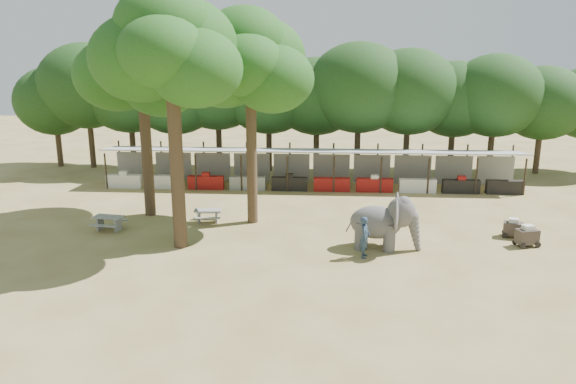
# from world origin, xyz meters

# --- Properties ---
(ground) EXTENTS (100.00, 100.00, 0.00)m
(ground) POSITION_xyz_m (0.00, 0.00, 0.00)
(ground) COLOR olive
(ground) RESTS_ON ground
(vendor_stalls) EXTENTS (28.00, 2.99, 2.80)m
(vendor_stalls) POSITION_xyz_m (-0.00, 13.84, 1.18)
(vendor_stalls) COLOR #A9ACB1
(vendor_stalls) RESTS_ON ground
(yard_tree_left) EXTENTS (7.10, 6.90, 11.02)m
(yard_tree_left) POSITION_xyz_m (-9.13, 7.19, 8.20)
(yard_tree_left) COLOR #332316
(yard_tree_left) RESTS_ON ground
(yard_tree_center) EXTENTS (7.10, 6.90, 12.04)m
(yard_tree_center) POSITION_xyz_m (-6.13, 2.19, 9.21)
(yard_tree_center) COLOR #332316
(yard_tree_center) RESTS_ON ground
(yard_tree_back) EXTENTS (7.10, 6.90, 11.36)m
(yard_tree_back) POSITION_xyz_m (-3.13, 6.19, 8.54)
(yard_tree_back) COLOR #332316
(yard_tree_back) RESTS_ON ground
(backdrop_trees) EXTENTS (46.46, 5.95, 8.33)m
(backdrop_trees) POSITION_xyz_m (0.00, 19.00, 5.51)
(backdrop_trees) COLOR #332316
(backdrop_trees) RESTS_ON ground
(elephant) EXTENTS (3.50, 2.63, 2.63)m
(elephant) POSITION_xyz_m (3.74, 2.36, 1.31)
(elephant) COLOR #494646
(elephant) RESTS_ON ground
(handler) EXTENTS (0.59, 0.77, 1.93)m
(handler) POSITION_xyz_m (2.74, 1.15, 0.96)
(handler) COLOR #26384C
(handler) RESTS_ON ground
(picnic_table_near) EXTENTS (1.72, 1.60, 0.76)m
(picnic_table_near) POSITION_xyz_m (-10.33, 4.13, 0.50)
(picnic_table_near) COLOR gray
(picnic_table_near) RESTS_ON ground
(picnic_table_far) EXTENTS (1.54, 1.40, 0.72)m
(picnic_table_far) POSITION_xyz_m (-5.44, 5.79, 0.47)
(picnic_table_far) COLOR gray
(picnic_table_far) RESTS_ON ground
(cart_front) EXTENTS (1.25, 0.99, 1.07)m
(cart_front) POSITION_xyz_m (10.66, 3.06, 0.53)
(cart_front) COLOR #332823
(cart_front) RESTS_ON ground
(cart_back) EXTENTS (1.16, 0.93, 0.99)m
(cart_back) POSITION_xyz_m (10.40, 4.35, 0.49)
(cart_back) COLOR #332823
(cart_back) RESTS_ON ground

